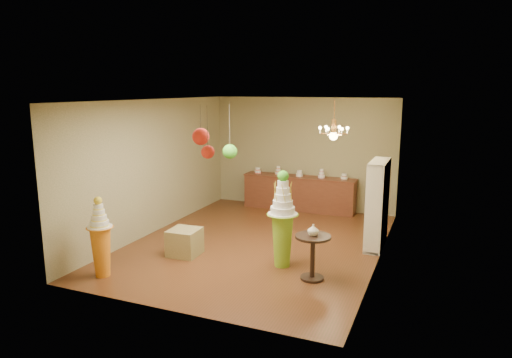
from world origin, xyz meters
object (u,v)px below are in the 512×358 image
at_px(pedestal_green, 282,227).
at_px(round_table, 313,251).
at_px(sideboard, 299,192).
at_px(pedestal_orange, 101,245).

relative_size(pedestal_green, round_table, 2.29).
height_order(pedestal_green, sideboard, pedestal_green).
distance_m(pedestal_green, round_table, 0.80).
xyz_separation_m(pedestal_orange, sideboard, (1.87, 5.58, -0.10)).
xyz_separation_m(pedestal_green, round_table, (0.67, -0.37, -0.23)).
xyz_separation_m(pedestal_green, sideboard, (-0.89, 3.94, -0.26)).
height_order(sideboard, round_table, sideboard).
height_order(pedestal_orange, round_table, pedestal_orange).
distance_m(pedestal_orange, round_table, 3.66).
relative_size(pedestal_green, pedestal_orange, 1.26).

